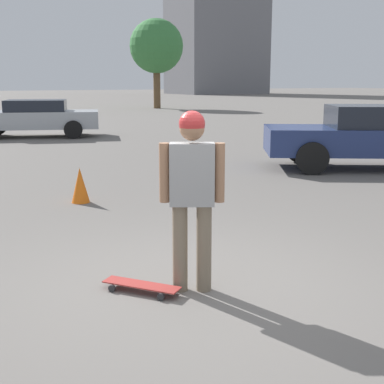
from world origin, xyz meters
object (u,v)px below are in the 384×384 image
(person, at_px, (192,186))
(car_parked_far, at_px, (34,117))
(skateboard, at_px, (141,286))
(traffic_cone, at_px, (80,185))
(car_parked_near, at_px, (373,135))

(person, xyz_separation_m, car_parked_far, (1.86, 15.47, -0.32))
(skateboard, xyz_separation_m, car_parked_far, (2.32, 15.29, 0.65))
(skateboard, distance_m, traffic_cone, 4.13)
(skateboard, relative_size, car_parked_far, 0.15)
(car_parked_near, xyz_separation_m, traffic_cone, (-6.97, -0.24, -0.47))
(person, height_order, car_parked_far, person)
(skateboard, relative_size, traffic_cone, 1.23)
(car_parked_near, bearing_deg, traffic_cone, 33.00)
(car_parked_far, height_order, traffic_cone, car_parked_far)
(person, height_order, skateboard, person)
(person, xyz_separation_m, skateboard, (-0.46, 0.18, -0.97))
(traffic_cone, bearing_deg, car_parked_near, 2.00)
(car_parked_near, bearing_deg, car_parked_far, -33.30)
(car_parked_far, bearing_deg, person, 101.65)
(skateboard, distance_m, car_parked_near, 8.77)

